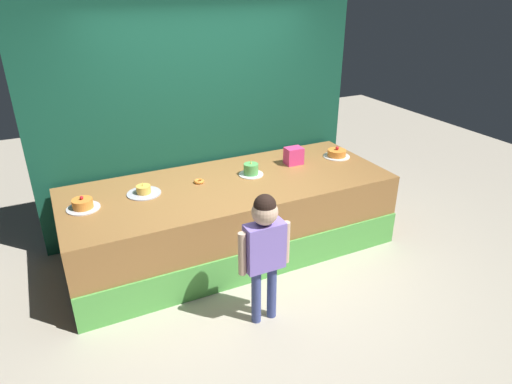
# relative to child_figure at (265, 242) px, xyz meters

# --- Properties ---
(ground_plane) EXTENTS (12.00, 12.00, 0.00)m
(ground_plane) POSITION_rel_child_figure_xyz_m (0.20, 0.52, -0.78)
(ground_plane) COLOR #BCB29E
(stage_platform) EXTENTS (3.41, 1.35, 0.80)m
(stage_platform) POSITION_rel_child_figure_xyz_m (0.20, 1.18, -0.38)
(stage_platform) COLOR #9E6B38
(stage_platform) RESTS_ON ground_plane
(curtain_backdrop) EXTENTS (3.72, 0.08, 2.94)m
(curtain_backdrop) POSITION_rel_child_figure_xyz_m (0.20, 1.95, 0.69)
(curtain_backdrop) COLOR #144C38
(curtain_backdrop) RESTS_ON ground_plane
(child_figure) EXTENTS (0.47, 0.21, 1.21)m
(child_figure) POSITION_rel_child_figure_xyz_m (0.00, 0.00, 0.00)
(child_figure) COLOR #3F4C8C
(child_figure) RESTS_ON ground_plane
(pink_box) EXTENTS (0.20, 0.15, 0.19)m
(pink_box) POSITION_rel_child_figure_xyz_m (1.07, 1.36, 0.11)
(pink_box) COLOR #F23D84
(pink_box) RESTS_ON stage_platform
(donut) EXTENTS (0.11, 0.11, 0.03)m
(donut) POSITION_rel_child_figure_xyz_m (-0.09, 1.33, 0.03)
(donut) COLOR orange
(donut) RESTS_ON stage_platform
(cake_far_left) EXTENTS (0.30, 0.30, 0.13)m
(cake_far_left) POSITION_rel_child_figure_xyz_m (-1.25, 1.24, 0.06)
(cake_far_left) COLOR silver
(cake_far_left) RESTS_ON stage_platform
(cake_center_left) EXTENTS (0.33, 0.33, 0.13)m
(cake_center_left) POSITION_rel_child_figure_xyz_m (-0.67, 1.31, 0.05)
(cake_center_left) COLOR silver
(cake_center_left) RESTS_ON stage_platform
(cake_center_right) EXTENTS (0.27, 0.27, 0.18)m
(cake_center_right) POSITION_rel_child_figure_xyz_m (0.49, 1.28, 0.07)
(cake_center_right) COLOR white
(cake_center_right) RESTS_ON stage_platform
(cake_far_right) EXTENTS (0.32, 0.32, 0.13)m
(cake_far_right) POSITION_rel_child_figure_xyz_m (1.65, 1.33, 0.06)
(cake_far_right) COLOR white
(cake_far_right) RESTS_ON stage_platform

